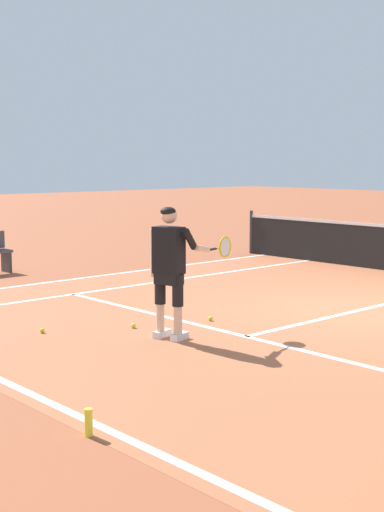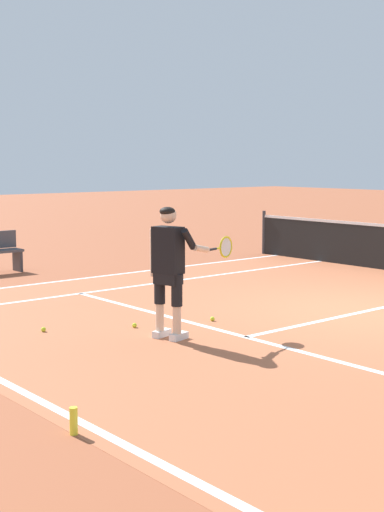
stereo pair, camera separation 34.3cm
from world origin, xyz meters
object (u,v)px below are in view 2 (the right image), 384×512
at_px(water_bottle, 74,421).
at_px(tennis_ball_near_feet, 212,319).
at_px(tennis_player, 170,263).
at_px(tennis_ball_by_baseline, 134,325).
at_px(tennis_ball_mid_court, 44,329).

bearing_deg(water_bottle, tennis_ball_near_feet, 123.52).
bearing_deg(tennis_player, tennis_ball_by_baseline, 179.58).
bearing_deg(water_bottle, tennis_ball_by_baseline, 137.10).
height_order(tennis_player, tennis_ball_mid_court, tennis_player).
relative_size(tennis_ball_near_feet, tennis_ball_mid_court, 1.00).
height_order(tennis_ball_near_feet, tennis_ball_by_baseline, same).
height_order(tennis_player, tennis_ball_near_feet, tennis_player).
xyz_separation_m(tennis_player, water_bottle, (2.09, -2.69, -0.87)).
bearing_deg(tennis_player, water_bottle, -52.07).
bearing_deg(water_bottle, tennis_player, 127.93).
relative_size(tennis_ball_by_baseline, water_bottle, 0.28).
relative_size(tennis_player, water_bottle, 7.22).
bearing_deg(tennis_ball_by_baseline, water_bottle, -42.90).
relative_size(tennis_player, tennis_ball_by_baseline, 25.95).
xyz_separation_m(tennis_ball_by_baseline, tennis_ball_mid_court, (-0.59, -1.09, 0.00)).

